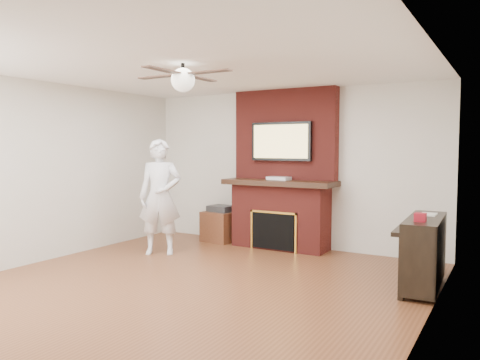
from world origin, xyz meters
The scene contains 12 objects.
room_shell centered at (0.00, 0.00, 1.25)m, with size 5.36×5.86×2.86m.
fireplace centered at (0.00, 2.55, 1.00)m, with size 1.78×0.64×2.50m.
tv centered at (0.00, 2.50, 1.68)m, with size 1.00×0.08×0.60m.
ceiling_fan centered at (0.00, 0.00, 2.33)m, with size 1.21×1.21×0.31m.
person centered at (-1.37, 1.22, 0.86)m, with size 0.63×0.42×1.71m, color silver.
side_table centered at (-1.10, 2.48, 0.28)m, with size 0.58×0.58×0.60m.
piano centered at (2.30, 1.39, 0.43)m, with size 0.51×1.24×0.89m.
cable_box centered at (-0.01, 2.45, 1.11)m, with size 0.35×0.20×0.05m, color silver.
candle_orange centered at (-0.07, 2.32, 0.06)m, with size 0.07×0.07×0.13m, color orange.
candle_green centered at (0.04, 2.38, 0.05)m, with size 0.07×0.07×0.10m, color #477B31.
candle_cream centered at (0.12, 2.34, 0.05)m, with size 0.08×0.08×0.11m, color #F8F3C5.
candle_blue centered at (0.28, 2.31, 0.04)m, with size 0.06×0.06×0.09m, color #2F4D8E.
Camera 1 is at (3.14, -4.13, 1.59)m, focal length 35.00 mm.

